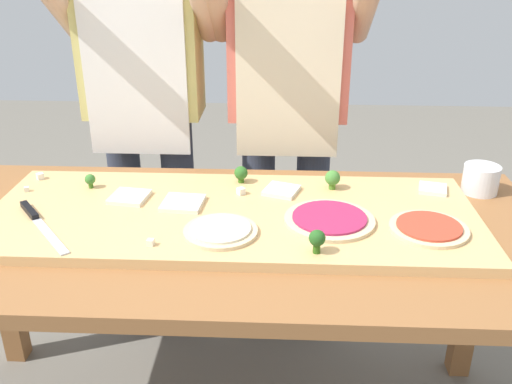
% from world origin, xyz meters
% --- Properties ---
extents(prep_table, '(1.78, 0.81, 0.77)m').
position_xyz_m(prep_table, '(0.00, 0.00, 0.67)').
color(prep_table, brown).
rests_on(prep_table, ground).
extents(cutting_board, '(1.32, 0.52, 0.03)m').
position_xyz_m(cutting_board, '(0.03, 0.04, 0.78)').
color(cutting_board, tan).
rests_on(cutting_board, prep_table).
extents(chefs_knife, '(0.22, 0.27, 0.02)m').
position_xyz_m(chefs_knife, '(-0.47, -0.05, 0.80)').
color(chefs_knife, '#B7BABF').
rests_on(chefs_knife, cutting_board).
extents(pizza_whole_beet_magenta, '(0.24, 0.24, 0.02)m').
position_xyz_m(pizza_whole_beet_magenta, '(0.29, -0.01, 0.80)').
color(pizza_whole_beet_magenta, beige).
rests_on(pizza_whole_beet_magenta, cutting_board).
extents(pizza_whole_tomato_red, '(0.20, 0.20, 0.02)m').
position_xyz_m(pizza_whole_tomato_red, '(0.54, -0.05, 0.80)').
color(pizza_whole_tomato_red, beige).
rests_on(pizza_whole_tomato_red, cutting_board).
extents(pizza_whole_cheese_artichoke, '(0.19, 0.19, 0.02)m').
position_xyz_m(pizza_whole_cheese_artichoke, '(0.01, -0.09, 0.80)').
color(pizza_whole_cheese_artichoke, beige).
rests_on(pizza_whole_cheese_artichoke, cutting_board).
extents(pizza_slice_far_right, '(0.11, 0.11, 0.01)m').
position_xyz_m(pizza_slice_far_right, '(-0.27, 0.10, 0.80)').
color(pizza_slice_far_right, silver).
rests_on(pizza_slice_far_right, cutting_board).
extents(pizza_slice_near_right, '(0.12, 0.12, 0.01)m').
position_xyz_m(pizza_slice_near_right, '(-0.11, 0.07, 0.80)').
color(pizza_slice_near_right, silver).
rests_on(pizza_slice_near_right, cutting_board).
extents(pizza_slice_far_left, '(0.09, 0.09, 0.01)m').
position_xyz_m(pizza_slice_far_left, '(0.61, 0.20, 0.80)').
color(pizza_slice_far_left, silver).
rests_on(pizza_slice_far_left, cutting_board).
extents(pizza_slice_near_left, '(0.12, 0.12, 0.01)m').
position_xyz_m(pizza_slice_near_left, '(0.16, 0.17, 0.80)').
color(pizza_slice_near_left, silver).
rests_on(pizza_slice_near_left, cutting_board).
extents(broccoli_floret_front_mid, '(0.04, 0.04, 0.06)m').
position_xyz_m(broccoli_floret_front_mid, '(0.31, 0.20, 0.83)').
color(broccoli_floret_front_mid, '#487A23').
rests_on(broccoli_floret_front_mid, cutting_board).
extents(broccoli_floret_center_right, '(0.04, 0.04, 0.05)m').
position_xyz_m(broccoli_floret_center_right, '(0.04, 0.23, 0.82)').
color(broccoli_floret_center_right, '#366618').
rests_on(broccoli_floret_center_right, cutting_board).
extents(broccoli_floret_front_right, '(0.03, 0.03, 0.04)m').
position_xyz_m(broccoli_floret_front_right, '(-0.40, 0.17, 0.82)').
color(broccoli_floret_front_right, '#3F7220').
rests_on(broccoli_floret_front_right, cutting_board).
extents(broccoli_floret_back_mid, '(0.04, 0.04, 0.06)m').
position_xyz_m(broccoli_floret_back_mid, '(0.25, -0.17, 0.83)').
color(broccoli_floret_back_mid, '#2C5915').
rests_on(broccoli_floret_back_mid, cutting_board).
extents(cheese_crumble_a, '(0.03, 0.03, 0.02)m').
position_xyz_m(cheese_crumble_a, '(-0.57, 0.23, 0.80)').
color(cheese_crumble_a, white).
rests_on(cheese_crumble_a, cutting_board).
extents(cheese_crumble_b, '(0.02, 0.02, 0.01)m').
position_xyz_m(cheese_crumble_b, '(-0.58, 0.14, 0.80)').
color(cheese_crumble_b, silver).
rests_on(cheese_crumble_b, cutting_board).
extents(cheese_crumble_c, '(0.02, 0.02, 0.02)m').
position_xyz_m(cheese_crumble_c, '(-0.15, -0.16, 0.80)').
color(cheese_crumble_c, silver).
rests_on(cheese_crumble_c, cutting_board).
extents(cheese_crumble_d, '(0.03, 0.03, 0.02)m').
position_xyz_m(cheese_crumble_d, '(0.05, 0.15, 0.80)').
color(cheese_crumble_d, white).
rests_on(cheese_crumble_d, cutting_board).
extents(flour_cup, '(0.11, 0.11, 0.08)m').
position_xyz_m(flour_cup, '(0.76, 0.26, 0.81)').
color(flour_cup, white).
rests_on(flour_cup, prep_table).
extents(cook_left, '(0.54, 0.39, 1.67)m').
position_xyz_m(cook_left, '(-0.32, 0.58, 1.00)').
color(cook_left, '#333847').
rests_on(cook_left, ground).
extents(cook_right, '(0.54, 0.39, 1.67)m').
position_xyz_m(cook_right, '(0.18, 0.58, 1.00)').
color(cook_right, '#333847').
rests_on(cook_right, ground).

